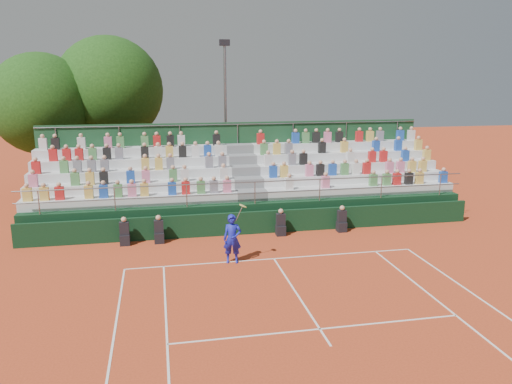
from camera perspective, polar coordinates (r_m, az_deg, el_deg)
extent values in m
plane|color=#C14420|center=(19.03, 2.06, -7.64)|extent=(90.00, 90.00, 0.00)
cube|color=white|center=(19.03, 2.06, -7.63)|extent=(11.00, 0.06, 0.01)
cube|color=white|center=(16.18, 4.70, -11.54)|extent=(0.06, 6.40, 0.01)
cube|color=white|center=(14.22, 7.30, -15.27)|extent=(8.22, 0.06, 0.01)
cube|color=black|center=(21.84, 0.15, -3.50)|extent=(20.00, 0.15, 1.00)
cube|color=black|center=(21.15, -14.75, -5.29)|extent=(0.40, 0.40, 0.44)
cube|color=black|center=(21.01, -14.82, -4.05)|extent=(0.38, 0.25, 0.55)
sphere|color=tan|center=(20.91, -14.88, -3.06)|extent=(0.22, 0.22, 0.22)
cube|color=black|center=(21.10, -11.00, -5.14)|extent=(0.40, 0.40, 0.44)
cube|color=black|center=(20.96, -11.06, -3.90)|extent=(0.38, 0.25, 0.55)
sphere|color=tan|center=(20.85, -11.10, -2.90)|extent=(0.22, 0.22, 0.22)
cube|color=black|center=(21.70, 2.83, -4.40)|extent=(0.40, 0.40, 0.44)
cube|color=black|center=(21.56, 2.84, -3.18)|extent=(0.38, 0.25, 0.55)
sphere|color=tan|center=(21.46, 2.85, -2.21)|extent=(0.22, 0.22, 0.22)
cube|color=black|center=(22.51, 9.74, -3.93)|extent=(0.40, 0.40, 0.44)
cube|color=black|center=(22.38, 9.78, -2.75)|extent=(0.38, 0.25, 0.55)
sphere|color=tan|center=(22.28, 9.82, -1.81)|extent=(0.22, 0.22, 0.22)
cube|color=black|center=(24.75, -1.26, -1.27)|extent=(20.00, 5.20, 1.20)
cube|color=silver|center=(22.62, -13.99, -0.92)|extent=(9.30, 0.85, 0.42)
cube|color=silver|center=(24.49, 11.85, 0.25)|extent=(9.30, 0.85, 0.42)
cube|color=slate|center=(22.96, -0.54, -0.32)|extent=(1.40, 0.85, 0.42)
cube|color=silver|center=(23.35, -13.96, 0.57)|extent=(9.30, 0.85, 0.42)
cube|color=silver|center=(25.17, 11.15, 1.60)|extent=(9.30, 0.85, 0.42)
cube|color=slate|center=(23.68, -0.93, 1.13)|extent=(1.40, 0.85, 0.42)
cube|color=silver|center=(24.10, -13.93, 1.98)|extent=(9.30, 0.85, 0.42)
cube|color=silver|center=(25.86, 10.48, 2.88)|extent=(9.30, 0.85, 0.42)
cube|color=slate|center=(24.42, -1.29, 2.50)|extent=(1.40, 0.85, 0.42)
cube|color=silver|center=(24.86, -13.90, 3.29)|extent=(9.30, 0.85, 0.42)
cube|color=silver|center=(26.57, 9.85, 4.10)|extent=(9.30, 0.85, 0.42)
cube|color=slate|center=(25.17, -1.63, 3.79)|extent=(1.40, 0.85, 0.42)
cube|color=silver|center=(25.64, -13.87, 4.53)|extent=(9.30, 0.85, 0.42)
cube|color=silver|center=(27.30, 9.25, 5.25)|extent=(9.30, 0.85, 0.42)
cube|color=slate|center=(25.94, -1.95, 5.00)|extent=(1.40, 0.85, 0.42)
cube|color=#1A4626|center=(26.59, -2.11, 3.26)|extent=(20.00, 0.12, 4.40)
cylinder|color=gray|center=(21.94, -0.13, 1.16)|extent=(20.00, 0.05, 0.05)
cylinder|color=gray|center=(26.21, -2.12, 7.75)|extent=(20.00, 0.05, 0.05)
cube|color=gold|center=(22.99, -24.67, -0.27)|extent=(0.36, 0.24, 0.56)
cube|color=gold|center=(22.84, -23.04, -0.19)|extent=(0.36, 0.24, 0.56)
cube|color=red|center=(22.72, -21.54, -0.13)|extent=(0.36, 0.24, 0.56)
cube|color=gold|center=(22.53, -18.56, 0.00)|extent=(0.36, 0.24, 0.56)
cube|color=#1E4CB2|center=(22.45, -17.02, 0.07)|extent=(0.36, 0.24, 0.56)
cube|color=#4C8C4C|center=(22.40, -15.49, 0.14)|extent=(0.36, 0.24, 0.56)
cube|color=pink|center=(22.36, -13.98, 0.21)|extent=(0.36, 0.24, 0.56)
cube|color=gold|center=(22.34, -12.63, 0.27)|extent=(0.36, 0.24, 0.56)
cube|color=#1E4CB2|center=(22.33, -9.56, 0.40)|extent=(0.36, 0.24, 0.56)
cube|color=red|center=(22.35, -8.03, 0.47)|extent=(0.36, 0.24, 0.56)
cube|color=#4C8C4C|center=(22.40, -6.31, 0.54)|extent=(0.36, 0.24, 0.56)
cube|color=slate|center=(22.45, -4.84, 0.61)|extent=(0.36, 0.24, 0.56)
cube|color=pink|center=(22.52, -3.33, 0.67)|extent=(0.36, 0.24, 0.56)
cube|color=pink|center=(23.69, -24.11, 1.20)|extent=(0.36, 0.24, 0.56)
cube|color=#4C8C4C|center=(23.36, -19.97, 1.40)|extent=(0.36, 0.24, 0.56)
cube|color=gold|center=(23.27, -18.44, 1.47)|extent=(0.36, 0.24, 0.56)
cube|color=black|center=(23.20, -17.00, 1.54)|extent=(0.36, 0.24, 0.56)
cube|color=#1E4CB2|center=(23.11, -14.14, 1.67)|extent=(0.36, 0.24, 0.56)
cube|color=pink|center=(23.08, -12.47, 1.75)|extent=(0.36, 0.24, 0.56)
cube|color=#4C8C4C|center=(23.08, -9.45, 1.88)|extent=(0.36, 0.24, 0.56)
cube|color=silver|center=(23.10, -8.15, 1.94)|extent=(0.36, 0.24, 0.56)
cube|color=silver|center=(23.26, -3.74, 2.12)|extent=(0.36, 0.24, 0.56)
cube|color=red|center=(24.44, -23.83, 2.56)|extent=(0.36, 0.24, 0.56)
cube|color=#4C8C4C|center=(24.20, -21.08, 2.71)|extent=(0.36, 0.24, 0.56)
cube|color=slate|center=(24.11, -19.73, 2.78)|extent=(0.36, 0.24, 0.56)
cube|color=slate|center=(24.02, -18.27, 2.85)|extent=(0.36, 0.24, 0.56)
cube|color=slate|center=(23.96, -16.90, 2.92)|extent=(0.36, 0.24, 0.56)
cube|color=gold|center=(23.84, -12.54, 3.13)|extent=(0.36, 0.24, 0.56)
cube|color=gold|center=(23.83, -11.05, 3.20)|extent=(0.36, 0.24, 0.56)
cube|color=slate|center=(23.84, -9.76, 3.25)|extent=(0.36, 0.24, 0.56)
cube|color=slate|center=(23.95, -5.38, 3.43)|extent=(0.36, 0.24, 0.56)
cube|color=slate|center=(24.02, -3.86, 3.49)|extent=(0.36, 0.24, 0.56)
cube|color=red|center=(25.07, -22.18, 3.92)|extent=(0.36, 0.24, 0.56)
cube|color=red|center=(24.96, -20.82, 4.00)|extent=(0.36, 0.24, 0.56)
cube|color=red|center=(24.88, -19.55, 4.07)|extent=(0.36, 0.24, 0.56)
cube|color=#4C8C4C|center=(24.80, -18.17, 4.15)|extent=(0.36, 0.24, 0.56)
cube|color=black|center=(24.72, -16.66, 4.23)|extent=(0.36, 0.24, 0.56)
cube|color=slate|center=(24.68, -15.38, 4.29)|extent=(0.36, 0.24, 0.56)
cube|color=black|center=(24.62, -12.59, 4.42)|extent=(0.36, 0.24, 0.56)
cube|color=silver|center=(24.61, -11.11, 4.49)|extent=(0.36, 0.24, 0.56)
cube|color=gold|center=(24.61, -9.87, 4.54)|extent=(0.36, 0.24, 0.56)
cube|color=black|center=(24.63, -8.39, 4.60)|extent=(0.36, 0.24, 0.56)
cube|color=silver|center=(24.67, -6.92, 4.66)|extent=(0.36, 0.24, 0.56)
cube|color=#1E4CB2|center=(24.72, -5.55, 4.71)|extent=(0.36, 0.24, 0.56)
cube|color=silver|center=(24.78, -4.31, 4.76)|extent=(0.36, 0.24, 0.56)
cube|color=silver|center=(25.96, -23.16, 5.06)|extent=(0.36, 0.24, 0.56)
cube|color=black|center=(25.85, -21.93, 5.13)|extent=(0.36, 0.24, 0.56)
cube|color=silver|center=(25.65, -19.32, 5.29)|extent=(0.36, 0.24, 0.56)
cube|color=pink|center=(25.51, -16.55, 5.44)|extent=(0.36, 0.24, 0.56)
cube|color=#4C8C4C|center=(25.46, -15.24, 5.51)|extent=(0.36, 0.24, 0.56)
cube|color=#4C8C4C|center=(25.40, -12.60, 5.64)|extent=(0.36, 0.24, 0.56)
cube|color=red|center=(25.39, -11.26, 5.70)|extent=(0.36, 0.24, 0.56)
cube|color=black|center=(25.40, -9.76, 5.77)|extent=(0.36, 0.24, 0.56)
cube|color=silver|center=(25.42, -8.54, 5.81)|extent=(0.36, 0.24, 0.56)
cube|color=black|center=(25.56, -4.55, 5.96)|extent=(0.36, 0.24, 0.56)
cube|color=silver|center=(23.09, 3.80, 0.97)|extent=(0.36, 0.24, 0.56)
cube|color=pink|center=(23.59, 7.94, 1.14)|extent=(0.36, 0.24, 0.56)
cube|color=#4C8C4C|center=(24.47, 13.24, 1.34)|extent=(0.36, 0.24, 0.56)
cube|color=#4C8C4C|center=(24.76, 14.70, 1.40)|extent=(0.36, 0.24, 0.56)
cube|color=red|center=(25.00, 15.80, 1.44)|extent=(0.36, 0.24, 0.56)
cube|color=black|center=(25.28, 17.06, 1.48)|extent=(0.36, 0.24, 0.56)
cube|color=gold|center=(25.55, 18.16, 1.52)|extent=(0.36, 0.24, 0.56)
cube|color=#1E4CB2|center=(26.20, 20.60, 1.61)|extent=(0.36, 0.24, 0.56)
cube|color=#1E4CB2|center=(23.68, 1.97, 2.33)|extent=(0.36, 0.24, 0.56)
cube|color=gold|center=(23.80, 3.22, 2.38)|extent=(0.36, 0.24, 0.56)
cube|color=pink|center=(24.14, 6.12, 2.48)|extent=(0.36, 0.24, 0.56)
cube|color=black|center=(24.31, 7.36, 2.52)|extent=(0.36, 0.24, 0.56)
cube|color=#1E4CB2|center=(24.51, 8.74, 2.56)|extent=(0.36, 0.24, 0.56)
cube|color=#4C8C4C|center=(24.73, 10.10, 2.60)|extent=(0.36, 0.24, 0.56)
cube|color=silver|center=(24.94, 11.34, 2.64)|extent=(0.36, 0.24, 0.56)
cube|color=red|center=(25.16, 12.53, 2.67)|extent=(0.36, 0.24, 0.56)
cube|color=pink|center=(25.67, 15.00, 2.74)|extent=(0.36, 0.24, 0.56)
cube|color=pink|center=(25.93, 16.17, 2.76)|extent=(0.36, 0.24, 0.56)
cube|color=gold|center=(26.22, 17.39, 2.79)|extent=(0.36, 0.24, 0.56)
cube|color=gold|center=(26.50, 18.50, 2.82)|extent=(0.36, 0.24, 0.56)
cube|color=silver|center=(24.40, 1.37, 3.66)|extent=(0.36, 0.24, 0.56)
cube|color=slate|center=(24.69, 4.14, 3.74)|extent=(0.36, 0.24, 0.56)
cube|color=black|center=(24.85, 5.43, 3.78)|extent=(0.36, 0.24, 0.56)
cube|color=silver|center=(25.66, 10.71, 3.90)|extent=(0.36, 0.24, 0.56)
cube|color=red|center=(26.11, 13.11, 3.95)|extent=(0.36, 0.24, 0.56)
cube|color=red|center=(26.37, 14.35, 3.97)|extent=(0.36, 0.24, 0.56)
cube|color=#1E4CB2|center=(26.91, 16.67, 4.00)|extent=(0.36, 0.24, 0.56)
cube|color=gold|center=(27.50, 18.92, 4.03)|extent=(0.36, 0.24, 0.56)
cube|color=#4C8C4C|center=(25.16, 0.92, 4.92)|extent=(0.36, 0.24, 0.56)
cube|color=gold|center=(25.30, 2.39, 4.95)|extent=(0.36, 0.24, 0.56)
cube|color=slate|center=(25.45, 3.75, 4.99)|extent=(0.36, 0.24, 0.56)
cube|color=black|center=(25.96, 7.55, 5.06)|extent=(0.36, 0.24, 0.56)
cube|color=gold|center=(26.37, 10.05, 5.10)|extent=(0.36, 0.24, 0.56)
cube|color=#1E4CB2|center=(27.05, 13.54, 5.13)|extent=(0.36, 0.24, 0.56)
cube|color=#1E4CB2|center=(27.60, 15.92, 5.15)|extent=(0.36, 0.24, 0.56)
cube|color=gold|center=(28.15, 18.04, 5.15)|extent=(0.36, 0.24, 0.56)
cube|color=red|center=(25.92, 0.52, 6.10)|extent=(0.36, 0.24, 0.56)
cube|color=#1E4CB2|center=(26.37, 4.53, 6.18)|extent=(0.36, 0.24, 0.56)
cube|color=#4C8C4C|center=(26.52, 5.69, 6.19)|extent=(0.36, 0.24, 0.56)
cube|color=black|center=(26.69, 6.89, 6.21)|extent=(0.36, 0.24, 0.56)
cube|color=pink|center=(26.89, 8.18, 6.22)|extent=(0.36, 0.24, 0.56)
cube|color=black|center=(27.12, 9.49, 6.23)|extent=(0.36, 0.24, 0.56)
cube|color=red|center=(27.53, 11.70, 6.24)|extent=(0.36, 0.24, 0.56)
cube|color=gold|center=(27.78, 12.89, 6.24)|extent=(0.36, 0.24, 0.56)
cube|color=slate|center=(28.02, 13.97, 6.24)|extent=(0.36, 0.24, 0.56)
cube|color=#1E4CB2|center=(28.54, 16.14, 6.23)|extent=(0.36, 0.24, 0.56)
cube|color=silver|center=(28.84, 17.30, 6.22)|extent=(0.36, 0.24, 0.56)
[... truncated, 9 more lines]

